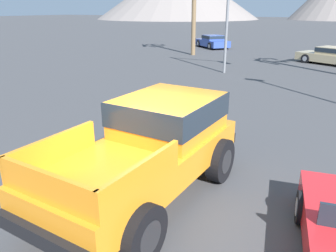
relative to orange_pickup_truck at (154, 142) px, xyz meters
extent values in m
plane|color=#424244|center=(0.08, -0.21, -1.11)|extent=(320.00, 320.00, 0.00)
cube|color=orange|center=(-0.02, -0.36, -0.27)|extent=(2.20, 4.91, 0.59)
cube|color=orange|center=(0.03, 0.60, 0.42)|extent=(1.92, 2.21, 0.79)
cube|color=#1E2833|center=(0.03, 0.60, 0.57)|extent=(1.96, 2.25, 0.50)
cube|color=orange|center=(-1.03, -1.66, 0.27)|extent=(0.17, 1.93, 0.48)
cube|color=orange|center=(0.87, -1.75, 0.27)|extent=(0.17, 1.93, 0.48)
cube|color=orange|center=(-0.13, -2.63, 0.27)|extent=(1.90, 0.17, 0.48)
cube|color=black|center=(0.10, 2.10, -0.44)|extent=(1.94, 0.25, 0.24)
cube|color=black|center=(-0.13, -2.82, -0.44)|extent=(1.94, 0.25, 0.24)
cylinder|color=black|center=(-0.96, 1.18, -0.62)|extent=(0.35, 0.99, 0.98)
cylinder|color=#232326|center=(-0.96, 1.18, -0.62)|extent=(0.34, 0.55, 0.54)
cylinder|color=black|center=(1.07, 1.09, -0.62)|extent=(0.35, 0.99, 0.98)
cylinder|color=#232326|center=(1.07, 1.09, -0.62)|extent=(0.34, 0.55, 0.54)
cylinder|color=black|center=(-1.10, -1.80, -0.62)|extent=(0.35, 0.99, 0.98)
cylinder|color=#232326|center=(-1.10, -1.80, -0.62)|extent=(0.34, 0.55, 0.54)
cylinder|color=black|center=(0.93, -1.90, -0.62)|extent=(0.35, 0.99, 0.98)
cylinder|color=#232326|center=(0.93, -1.90, -0.62)|extent=(0.34, 0.55, 0.54)
cylinder|color=black|center=(2.93, 0.31, -0.80)|extent=(0.32, 0.64, 0.61)
cylinder|color=#9E9EA3|center=(2.93, 0.31, -0.80)|extent=(0.29, 0.37, 0.34)
cube|color=tan|center=(2.20, 20.39, -0.67)|extent=(4.87, 3.59, 0.54)
cube|color=tan|center=(2.30, 20.34, -0.16)|extent=(2.41, 2.26, 0.47)
cube|color=#1E2833|center=(2.30, 20.34, -0.10)|extent=(2.46, 2.31, 0.28)
cylinder|color=black|center=(0.55, 20.20, -0.80)|extent=(0.66, 0.47, 0.62)
cylinder|color=#9E9EA3|center=(0.55, 20.20, -0.80)|extent=(0.41, 0.36, 0.34)
cylinder|color=black|center=(1.30, 21.78, -0.80)|extent=(0.66, 0.47, 0.62)
cylinder|color=#9E9EA3|center=(1.30, 21.78, -0.80)|extent=(0.41, 0.36, 0.34)
cube|color=#334C9E|center=(-8.83, 26.01, -0.63)|extent=(4.29, 4.09, 0.59)
cube|color=#334C9E|center=(-8.75, 25.94, -0.11)|extent=(2.36, 2.35, 0.45)
cube|color=#1E2833|center=(-8.75, 25.94, -0.05)|extent=(2.41, 2.40, 0.27)
cylinder|color=black|center=(-10.36, 26.20, -0.78)|extent=(0.65, 0.61, 0.67)
cylinder|color=#9E9EA3|center=(-10.36, 26.20, -0.78)|extent=(0.43, 0.42, 0.37)
cylinder|color=black|center=(-9.20, 27.51, -0.78)|extent=(0.65, 0.61, 0.67)
cylinder|color=#9E9EA3|center=(-9.20, 27.51, -0.78)|extent=(0.43, 0.42, 0.37)
cylinder|color=black|center=(-8.45, 24.51, -0.78)|extent=(0.65, 0.61, 0.67)
cylinder|color=#9E9EA3|center=(-8.45, 24.51, -0.78)|extent=(0.43, 0.42, 0.37)
cylinder|color=black|center=(-7.29, 25.82, -0.78)|extent=(0.65, 0.61, 0.67)
cylinder|color=#9E9EA3|center=(-7.29, 25.82, -0.78)|extent=(0.43, 0.42, 0.37)
cylinder|color=slate|center=(-3.28, 13.78, 1.77)|extent=(0.16, 0.16, 5.76)
cylinder|color=brown|center=(-8.33, 20.30, 2.39)|extent=(0.36, 0.46, 7.00)
camera|label=1|loc=(3.20, -5.28, 2.57)|focal=35.00mm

